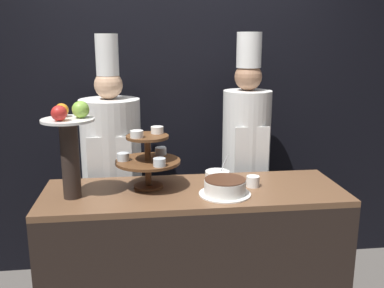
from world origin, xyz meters
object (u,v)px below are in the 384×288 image
Objects in this scene: tiered_stand at (148,156)px; chef_left at (112,164)px; serving_bowl_far at (217,175)px; cake_round at (225,187)px; chef_center_left at (246,152)px; cup_white at (253,181)px; fruit_pedestal at (70,142)px.

chef_left reaches higher than tiered_stand.
cake_round is at bearing -91.73° from serving_bowl_far.
chef_center_left is (0.29, 0.67, 0.02)m from cake_round.
serving_bowl_far is at bearing -125.67° from chef_center_left.
cake_round is 3.77× the size of cup_white.
chef_left is (-0.86, 0.56, -0.02)m from cup_white.
fruit_pedestal is 6.84× the size of cup_white.
chef_left is (-0.24, 0.50, -0.18)m from tiered_stand.
tiered_stand is 0.20× the size of chef_center_left.
fruit_pedestal reaches higher than cup_white.
fruit_pedestal is at bearing 175.91° from cake_round.
fruit_pedestal is 1.31m from chef_center_left.
chef_left is (0.18, 0.61, -0.31)m from fruit_pedestal.
serving_bowl_far is at bearing 14.64° from fruit_pedestal.
cup_white is at bearing -42.91° from serving_bowl_far.
fruit_pedestal is 0.89m from cake_round.
serving_bowl_far is 0.08× the size of chef_left.
chef_center_left is (0.96, 0.00, 0.06)m from chef_left.
cup_white is 0.25m from serving_bowl_far.
fruit_pedestal is (-0.42, -0.11, 0.13)m from tiered_stand.
serving_bowl_far reaches higher than cup_white.
tiered_stand is at bearing 14.65° from fruit_pedestal.
fruit_pedestal is 0.71m from chef_left.
tiered_stand reaches higher than serving_bowl_far.
chef_center_left is (0.10, 0.56, 0.03)m from cup_white.
chef_center_left reaches higher than fruit_pedestal.
cake_round is at bearing -113.23° from chef_center_left.
tiered_stand is 0.45m from fruit_pedestal.
serving_bowl_far is (0.43, 0.11, -0.17)m from tiered_stand.
chef_left is at bearing 74.03° from fruit_pedestal.
chef_center_left is at bearing 28.46° from fruit_pedestal.
chef_center_left is (0.28, 0.39, 0.04)m from serving_bowl_far.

